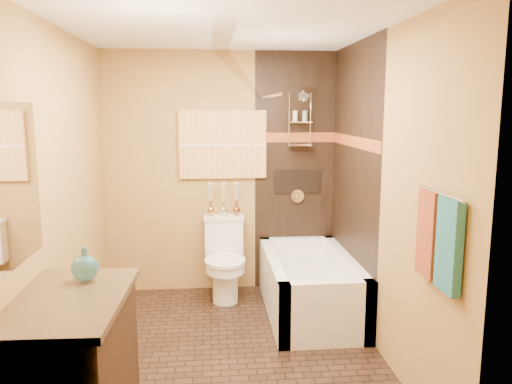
{
  "coord_description": "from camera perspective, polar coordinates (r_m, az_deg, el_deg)",
  "views": [
    {
      "loc": [
        -0.12,
        -3.68,
        1.91
      ],
      "look_at": [
        0.26,
        0.4,
        1.23
      ],
      "focal_mm": 35.0,
      "sensor_mm": 36.0,
      "label": 1
    }
  ],
  "objects": [
    {
      "name": "alcove_niche",
      "position": [
        5.3,
        4.75,
        1.17
      ],
      "size": [
        0.5,
        0.01,
        0.25
      ],
      "primitive_type": "cube",
      "color": "black",
      "rests_on": "alcove_tile_back"
    },
    {
      "name": "bud_vases",
      "position": [
        5.15,
        -3.73,
        -0.72
      ],
      "size": [
        0.34,
        0.07,
        0.33
      ],
      "color": "gold",
      "rests_on": "toilet"
    },
    {
      "name": "mosaic_band_right",
      "position": [
        4.63,
        11.05,
        5.68
      ],
      "size": [
        0.01,
        1.5,
        0.1
      ],
      "primitive_type": "cube",
      "color": "maroon",
      "rests_on": "alcove_tile_right"
    },
    {
      "name": "teal_bottle",
      "position": [
        3.18,
        -18.97,
        -7.82
      ],
      "size": [
        0.18,
        0.18,
        0.25
      ],
      "primitive_type": null,
      "rotation": [
        0.0,
        0.0,
        0.09
      ],
      "color": "#24656D",
      "rests_on": "vanity"
    },
    {
      "name": "wall_front",
      "position": [
        2.28,
        -2.03,
        -7.35
      ],
      "size": [
        2.4,
        0.02,
        2.5
      ],
      "primitive_type": "cube",
      "color": "#AE7D43",
      "rests_on": "floor"
    },
    {
      "name": "towel_bar",
      "position": [
        2.96,
        20.21,
        -0.07
      ],
      "size": [
        0.02,
        0.55,
        0.02
      ],
      "primitive_type": "cylinder",
      "rotation": [
        1.57,
        0.0,
        0.0
      ],
      "color": "silver",
      "rests_on": "wall_right"
    },
    {
      "name": "bathtub",
      "position": [
        4.83,
        6.13,
        -11.07
      ],
      "size": [
        0.8,
        1.5,
        0.55
      ],
      "color": "white",
      "rests_on": "floor"
    },
    {
      "name": "vanity",
      "position": [
        3.16,
        -20.5,
        -18.77
      ],
      "size": [
        0.65,
        1.03,
        0.89
      ],
      "rotation": [
        0.0,
        0.0,
        -0.04
      ],
      "color": "black",
      "rests_on": "floor"
    },
    {
      "name": "sunset_painting",
      "position": [
        5.17,
        -3.82,
        5.43
      ],
      "size": [
        0.9,
        0.04,
        0.7
      ],
      "primitive_type": "cube",
      "color": "#C8802F",
      "rests_on": "wall_back"
    },
    {
      "name": "vanity_mirror",
      "position": [
        2.91,
        -26.7,
        0.36
      ],
      "size": [
        0.01,
        1.0,
        0.9
      ],
      "primitive_type": "cube",
      "color": "white",
      "rests_on": "wall_left"
    },
    {
      "name": "alcove_tile_right",
      "position": [
        4.67,
        11.03,
        1.14
      ],
      "size": [
        0.01,
        1.5,
        2.5
      ],
      "primitive_type": "cube",
      "color": "black",
      "rests_on": "wall_right"
    },
    {
      "name": "towel_teal",
      "position": [
        2.91,
        21.19,
        -5.75
      ],
      "size": [
        0.05,
        0.22,
        0.52
      ],
      "primitive_type": "cube",
      "color": "#216270",
      "rests_on": "towel_bar"
    },
    {
      "name": "shower_fixtures",
      "position": [
        5.15,
        5.03,
        6.69
      ],
      "size": [
        0.24,
        0.33,
        1.16
      ],
      "color": "silver",
      "rests_on": "floor"
    },
    {
      "name": "curtain_rod",
      "position": [
        4.46,
        1.42,
        10.86
      ],
      "size": [
        0.03,
        1.55,
        0.03
      ],
      "primitive_type": "cylinder",
      "rotation": [
        1.57,
        0.0,
        0.0
      ],
      "color": "silver",
      "rests_on": "wall_back"
    },
    {
      "name": "towel_rust",
      "position": [
        3.13,
        19.08,
        -4.55
      ],
      "size": [
        0.05,
        0.22,
        0.52
      ],
      "primitive_type": "cube",
      "color": "maroon",
      "rests_on": "towel_bar"
    },
    {
      "name": "toilet",
      "position": [
        5.11,
        -3.6,
        -7.58
      ],
      "size": [
        0.42,
        0.61,
        0.82
      ],
      "rotation": [
        0.0,
        0.0,
        -0.01
      ],
      "color": "white",
      "rests_on": "floor"
    },
    {
      "name": "mosaic_band_back",
      "position": [
        5.25,
        4.55,
        6.25
      ],
      "size": [
        0.85,
        0.01,
        0.1
      ],
      "primitive_type": "cube",
      "color": "maroon",
      "rests_on": "alcove_tile_back"
    },
    {
      "name": "wall_back",
      "position": [
        5.23,
        -3.95,
        2.17
      ],
      "size": [
        2.4,
        0.02,
        2.5
      ],
      "primitive_type": "cube",
      "color": "#AE7D43",
      "rests_on": "floor"
    },
    {
      "name": "ceiling",
      "position": [
        3.73,
        -3.57,
        18.53
      ],
      "size": [
        3.0,
        3.0,
        0.0
      ],
      "primitive_type": "plane",
      "color": "silver",
      "rests_on": "wall_back"
    },
    {
      "name": "wall_left",
      "position": [
        3.89,
        -21.31,
        -0.96
      ],
      "size": [
        0.02,
        3.0,
        2.5
      ],
      "primitive_type": "cube",
      "color": "#AE7D43",
      "rests_on": "floor"
    },
    {
      "name": "alcove_tile_back",
      "position": [
        5.29,
        4.48,
        2.25
      ],
      "size": [
        0.85,
        0.01,
        2.5
      ],
      "primitive_type": "cube",
      "color": "black",
      "rests_on": "wall_back"
    },
    {
      "name": "wall_right",
      "position": [
        3.97,
        14.22,
        -0.42
      ],
      "size": [
        0.02,
        3.0,
        2.5
      ],
      "primitive_type": "cube",
      "color": "#AE7D43",
      "rests_on": "floor"
    },
    {
      "name": "floor",
      "position": [
        4.15,
        -3.2,
        -17.97
      ],
      "size": [
        3.0,
        3.0,
        0.0
      ],
      "primitive_type": "plane",
      "color": "black",
      "rests_on": "ground"
    }
  ]
}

